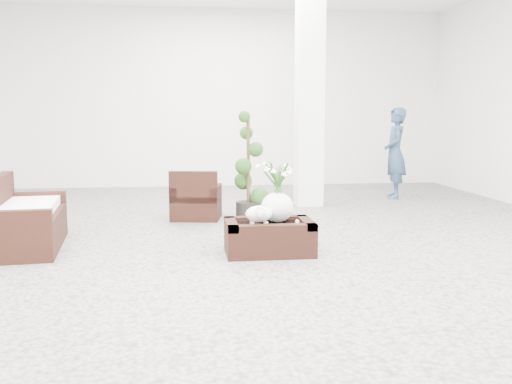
{
  "coord_description": "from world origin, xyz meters",
  "views": [
    {
      "loc": [
        -0.74,
        -6.08,
        1.44
      ],
      "look_at": [
        0.0,
        -0.1,
        0.62
      ],
      "focal_mm": 40.28,
      "sensor_mm": 36.0,
      "label": 1
    }
  ],
  "objects": [
    {
      "name": "topiary",
      "position": [
        0.12,
        1.76,
        0.73
      ],
      "size": [
        0.39,
        0.39,
        1.45
      ],
      "primitive_type": null,
      "color": "#1E3E13",
      "rests_on": "ground"
    },
    {
      "name": "loveseat",
      "position": [
        -2.45,
        0.25,
        0.39
      ],
      "size": [
        0.84,
        1.52,
        0.78
      ],
      "primitive_type": "cube",
      "rotation": [
        0.0,
        0.0,
        1.67
      ],
      "color": "black",
      "rests_on": "ground"
    },
    {
      "name": "ground",
      "position": [
        0.0,
        0.0,
        0.0
      ],
      "size": [
        11.0,
        11.0,
        0.0
      ],
      "primitive_type": "plane",
      "color": "gray",
      "rests_on": "ground"
    },
    {
      "name": "coffee_table",
      "position": [
        0.11,
        -0.31,
        0.16
      ],
      "size": [
        0.9,
        0.6,
        0.31
      ],
      "primitive_type": "cube",
      "color": "black",
      "rests_on": "ground"
    },
    {
      "name": "sheep_figurine",
      "position": [
        -0.01,
        -0.41,
        0.42
      ],
      "size": [
        0.28,
        0.23,
        0.21
      ],
      "primitive_type": "ellipsoid",
      "color": "white",
      "rests_on": "coffee_table"
    },
    {
      "name": "column",
      "position": [
        1.2,
        2.8,
        1.75
      ],
      "size": [
        0.4,
        0.4,
        3.5
      ],
      "primitive_type": "cube",
      "color": "white",
      "rests_on": "ground"
    },
    {
      "name": "planter_narcissus",
      "position": [
        0.21,
        -0.21,
        0.71
      ],
      "size": [
        0.44,
        0.44,
        0.8
      ],
      "primitive_type": null,
      "color": "white",
      "rests_on": "coffee_table"
    },
    {
      "name": "armchair",
      "position": [
        -0.59,
        1.81,
        0.34
      ],
      "size": [
        0.74,
        0.72,
        0.69
      ],
      "primitive_type": "cube",
      "rotation": [
        0.0,
        0.0,
        2.97
      ],
      "color": "black",
      "rests_on": "ground"
    },
    {
      "name": "tealight",
      "position": [
        0.41,
        -0.29,
        0.33
      ],
      "size": [
        0.04,
        0.04,
        0.03
      ],
      "primitive_type": "cylinder",
      "color": "white",
      "rests_on": "coffee_table"
    },
    {
      "name": "shopper",
      "position": [
        2.84,
        3.38,
        0.78
      ],
      "size": [
        0.49,
        0.63,
        1.55
      ],
      "primitive_type": "imported",
      "rotation": [
        0.0,
        0.0,
        -1.79
      ],
      "color": "navy",
      "rests_on": "ground"
    }
  ]
}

